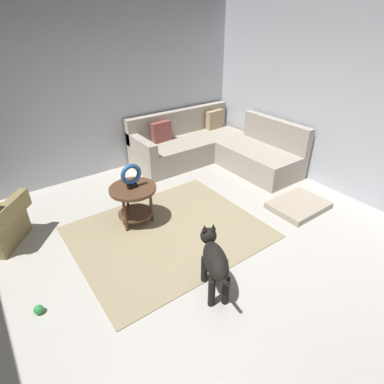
# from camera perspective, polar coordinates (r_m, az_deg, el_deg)

# --- Properties ---
(ground_plane) EXTENTS (6.00, 6.00, 0.10)m
(ground_plane) POSITION_cam_1_polar(r_m,az_deg,el_deg) (3.56, -0.16, -14.58)
(ground_plane) COLOR beige
(wall_back) EXTENTS (6.00, 0.12, 2.70)m
(wall_back) POSITION_cam_1_polar(r_m,az_deg,el_deg) (5.32, -19.98, 16.47)
(wall_back) COLOR silver
(wall_back) RESTS_ON ground_plane
(wall_right) EXTENTS (0.12, 6.00, 2.70)m
(wall_right) POSITION_cam_1_polar(r_m,az_deg,el_deg) (5.00, 29.16, 13.73)
(wall_right) COLOR silver
(wall_right) RESTS_ON ground_plane
(area_rug) EXTENTS (2.30, 1.90, 0.01)m
(area_rug) POSITION_cam_1_polar(r_m,az_deg,el_deg) (4.03, -4.33, -7.41)
(area_rug) COLOR tan
(area_rug) RESTS_ON ground_plane
(sectional_couch) EXTENTS (2.20, 2.25, 0.88)m
(sectional_couch) POSITION_cam_1_polar(r_m,az_deg,el_deg) (5.77, 4.04, 8.03)
(sectional_couch) COLOR #B2A899
(sectional_couch) RESTS_ON ground_plane
(side_table) EXTENTS (0.60, 0.60, 0.54)m
(side_table) POSITION_cam_1_polar(r_m,az_deg,el_deg) (4.04, -10.76, -0.69)
(side_table) COLOR brown
(side_table) RESTS_ON ground_plane
(torus_sculpture) EXTENTS (0.28, 0.08, 0.33)m
(torus_sculpture) POSITION_cam_1_polar(r_m,az_deg,el_deg) (3.90, -11.17, 3.02)
(torus_sculpture) COLOR black
(torus_sculpture) RESTS_ON side_table
(dog_bed_mat) EXTENTS (0.80, 0.60, 0.09)m
(dog_bed_mat) POSITION_cam_1_polar(r_m,az_deg,el_deg) (4.72, 19.08, -2.36)
(dog_bed_mat) COLOR #B2A38E
(dog_bed_mat) RESTS_ON ground_plane
(dog) EXTENTS (0.43, 0.79, 0.63)m
(dog) POSITION_cam_1_polar(r_m,az_deg,el_deg) (3.08, 4.15, -12.42)
(dog) COLOR black
(dog) RESTS_ON ground_plane
(dog_toy_ball) EXTENTS (0.09, 0.09, 0.09)m
(dog_toy_ball) POSITION_cam_1_polar(r_m,az_deg,el_deg) (3.42, -26.48, -18.88)
(dog_toy_ball) COLOR green
(dog_toy_ball) RESTS_ON ground_plane
(dog_toy_rope) EXTENTS (0.10, 0.20, 0.05)m
(dog_toy_rope) POSITION_cam_1_polar(r_m,az_deg,el_deg) (3.48, 4.37, -14.20)
(dog_toy_rope) COLOR green
(dog_toy_rope) RESTS_ON ground_plane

